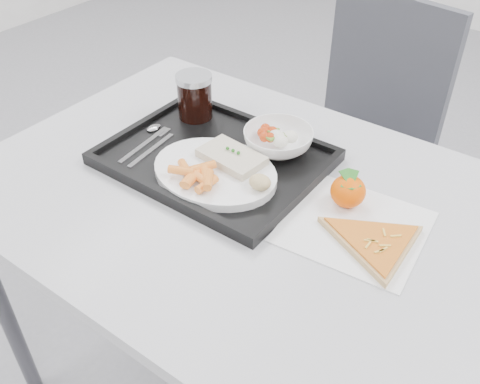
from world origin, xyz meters
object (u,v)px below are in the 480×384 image
table (259,224)px  salad_bowl (278,140)px  tangerine (348,191)px  cola_glass (195,95)px  chair (364,131)px  pizza_slice (375,242)px  dinner_plate (215,172)px  tray (215,158)px

table → salad_bowl: size_ratio=7.89×
tangerine → cola_glass: bearing=170.9°
table → salad_bowl: (-0.06, 0.15, 0.11)m
chair → pizza_slice: 0.78m
dinner_plate → tangerine: size_ratio=3.21×
tray → tangerine: 0.30m
table → cola_glass: 0.36m
table → salad_bowl: bearing=110.4°
table → tray: bearing=162.6°
tray → pizza_slice: 0.40m
chair → tray: (-0.08, -0.64, 0.22)m
tray → salad_bowl: size_ratio=2.96×
table → dinner_plate: size_ratio=4.44×
table → chair: (-0.07, 0.68, -0.15)m
chair → pizza_slice: chair is taller
tangerine → table: bearing=-150.7°
tray → salad_bowl: bearing=47.3°
cola_glass → tray: bearing=-36.8°
dinner_plate → tangerine: bearing=19.6°
chair → salad_bowl: 0.59m
chair → table: bearing=-84.0°
dinner_plate → pizza_slice: bearing=2.7°
dinner_plate → salad_bowl: bearing=72.4°
table → cola_glass: cola_glass is taller
salad_bowl → table: bearing=-69.6°
tray → salad_bowl: salad_bowl is taller
chair → tangerine: (0.22, -0.60, 0.25)m
salad_bowl → pizza_slice: (0.30, -0.14, -0.03)m
pizza_slice → tangerine: bearing=141.8°
dinner_plate → table: bearing=4.1°
tray → pizza_slice: (0.39, -0.04, 0.00)m
table → chair: bearing=96.0°
salad_bowl → tray: bearing=-132.7°
tangerine → pizza_slice: bearing=-38.2°
dinner_plate → salad_bowl: 0.17m
tray → tangerine: bearing=6.8°
table → cola_glass: (-0.29, 0.15, 0.14)m
table → cola_glass: bearing=152.3°
chair → cola_glass: bearing=-112.7°
chair → salad_bowl: size_ratio=6.11×
chair → pizza_slice: size_ratio=3.94×
chair → salad_bowl: chair is taller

